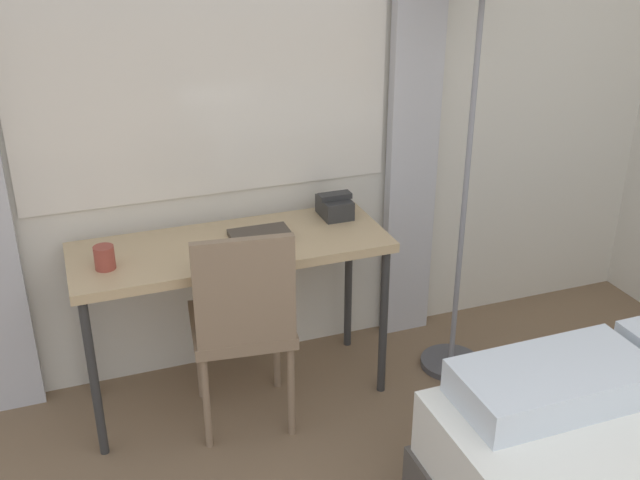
# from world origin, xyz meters

# --- Properties ---
(wall_back_with_window) EXTENTS (4.89, 0.13, 2.70)m
(wall_back_with_window) POSITION_xyz_m (-0.04, 3.08, 1.35)
(wall_back_with_window) COLOR silver
(wall_back_with_window) RESTS_ON ground_plane
(desk) EXTENTS (1.29, 0.48, 0.74)m
(desk) POSITION_xyz_m (-0.32, 2.77, 0.67)
(desk) COLOR tan
(desk) RESTS_ON ground_plane
(desk_chair) EXTENTS (0.45, 0.45, 0.91)m
(desk_chair) POSITION_xyz_m (-0.34, 2.54, 0.52)
(desk_chair) COLOR #8C7259
(desk_chair) RESTS_ON ground_plane
(telephone) EXTENTS (0.14, 0.16, 0.11)m
(telephone) POSITION_xyz_m (0.18, 2.89, 0.79)
(telephone) COLOR #2D2D2D
(telephone) RESTS_ON desk
(book) EXTENTS (0.25, 0.16, 0.02)m
(book) POSITION_xyz_m (-0.19, 2.77, 0.75)
(book) COLOR #4C4238
(book) RESTS_ON desk
(mug) EXTENTS (0.08, 0.08, 0.09)m
(mug) POSITION_xyz_m (-0.82, 2.71, 0.79)
(mug) COLOR #993F33
(mug) RESTS_ON desk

